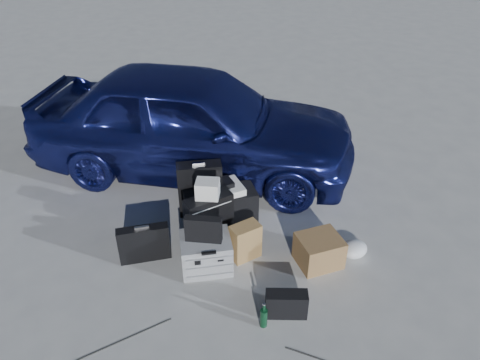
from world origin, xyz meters
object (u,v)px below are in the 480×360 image
car (193,121)px  pelican_case (206,253)px  green_bottle (264,315)px  suitcase_left (200,189)px  duffel_bag (221,207)px  briefcase (144,244)px  cardboard_box (319,251)px  suitcase_right (209,221)px

car → pelican_case: (-0.17, -1.90, -0.52)m
green_bottle → suitcase_left: bearing=99.0°
pelican_case → suitcase_left: (0.09, 0.92, 0.15)m
suitcase_left → car: bearing=89.4°
duffel_bag → green_bottle: duffel_bag is taller
car → suitcase_left: size_ratio=6.29×
briefcase → cardboard_box: 1.76m
green_bottle → car: bearing=94.2°
suitcase_right → green_bottle: suitcase_right is taller
suitcase_left → suitcase_right: suitcase_left is taller
pelican_case → duffel_bag: duffel_bag is taller
briefcase → duffel_bag: size_ratio=0.65×
suitcase_left → suitcase_right: bearing=-85.3°
pelican_case → duffel_bag: size_ratio=0.62×
car → cardboard_box: car is taller
suitcase_left → green_bottle: size_ratio=2.49×
briefcase → suitcase_right: (0.68, 0.10, 0.10)m
pelican_case → briefcase: briefcase is taller
suitcase_right → duffel_bag: bearing=42.6°
suitcase_left → duffel_bag: size_ratio=0.83×
car → green_bottle: car is taller
briefcase → duffel_bag: briefcase is taller
suitcase_left → pelican_case: bearing=-91.4°
car → suitcase_left: 1.05m
suitcase_left → suitcase_right: 0.57m
car → cardboard_box: (0.95, -2.09, -0.54)m
car → suitcase_right: size_ratio=6.83×
suitcase_left → green_bottle: 1.79m
duffel_bag → cardboard_box: bearing=-50.4°
pelican_case → suitcase_right: suitcase_right is taller
pelican_case → green_bottle: (0.37, -0.84, -0.05)m
pelican_case → cardboard_box: pelican_case is taller
suitcase_right → duffel_bag: (0.19, 0.34, -0.10)m
suitcase_right → cardboard_box: bearing=-46.3°
pelican_case → cardboard_box: (1.12, -0.19, -0.02)m
suitcase_right → briefcase: bearing=169.6°
briefcase → cardboard_box: size_ratio=1.23×
pelican_case → briefcase: 0.64m
green_bottle → cardboard_box: bearing=40.9°
pelican_case → suitcase_left: 0.94m
suitcase_right → green_bottle: (0.27, -1.19, -0.17)m
car → duffel_bag: bearing=-151.1°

